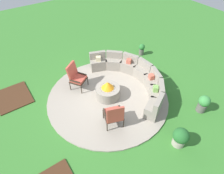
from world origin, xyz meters
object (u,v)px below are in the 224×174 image
object	(u,v)px
curved_stone_bench	(134,76)
potted_plant_0	(180,137)
lounge_chair_front_right	(114,115)
fire_pit	(108,91)
lounge_chair_front_left	(76,76)
potted_plant_2	(142,49)
potted_plant_1	(203,103)

from	to	relation	value
curved_stone_bench	potted_plant_0	xyz separation A→B (m)	(3.07, -0.66, -0.01)
lounge_chair_front_right	potted_plant_0	size ratio (longest dim) A/B	1.43
fire_pit	curved_stone_bench	bearing A→B (deg)	93.29
lounge_chair_front_left	curved_stone_bench	bearing A→B (deg)	119.19
lounge_chair_front_left	potted_plant_2	bearing A→B (deg)	152.97
lounge_chair_front_right	curved_stone_bench	bearing A→B (deg)	53.69
lounge_chair_front_left	lounge_chair_front_right	size ratio (longest dim) A/B	1.12
fire_pit	lounge_chair_front_right	xyz separation A→B (m)	(1.25, -0.59, 0.25)
potted_plant_1	potted_plant_0	bearing A→B (deg)	-75.43
fire_pit	potted_plant_0	size ratio (longest dim) A/B	1.33
fire_pit	potted_plant_1	xyz separation A→B (m)	(2.53, 2.46, 0.05)
curved_stone_bench	potted_plant_0	world-z (taller)	curved_stone_bench
fire_pit	potted_plant_0	world-z (taller)	fire_pit
curved_stone_bench	lounge_chair_front_right	world-z (taller)	lounge_chair_front_right
potted_plant_1	potted_plant_2	distance (m)	4.18
lounge_chair_front_left	potted_plant_2	distance (m)	3.90
potted_plant_2	fire_pit	bearing A→B (deg)	-63.14
potted_plant_1	potted_plant_2	bearing A→B (deg)	170.74
fire_pit	potted_plant_1	distance (m)	3.53
fire_pit	potted_plant_2	bearing A→B (deg)	116.86
lounge_chair_front_left	potted_plant_0	world-z (taller)	lounge_chair_front_left
lounge_chair_front_right	potted_plant_2	size ratio (longest dim) A/B	1.71
lounge_chair_front_right	potted_plant_1	world-z (taller)	lounge_chair_front_right
curved_stone_bench	lounge_chair_front_right	size ratio (longest dim) A/B	4.00
fire_pit	lounge_chair_front_left	distance (m)	1.42
lounge_chair_front_right	potted_plant_1	size ratio (longest dim) A/B	1.41
lounge_chair_front_left	potted_plant_0	bearing A→B (deg)	75.90
fire_pit	lounge_chair_front_right	size ratio (longest dim) A/B	0.93
potted_plant_0	potted_plant_1	distance (m)	1.83
potted_plant_1	potted_plant_2	xyz separation A→B (m)	(-4.12, 0.67, -0.08)
fire_pit	lounge_chair_front_left	size ratio (longest dim) A/B	0.82
fire_pit	lounge_chair_front_left	bearing A→B (deg)	-148.04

